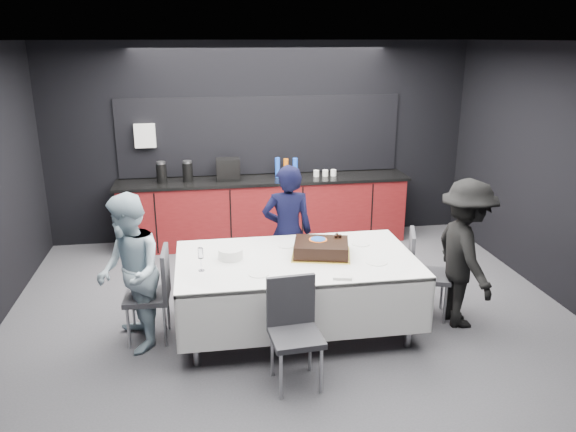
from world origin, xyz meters
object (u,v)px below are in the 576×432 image
Objects in this scene: plate_stack at (231,254)px; chair_left at (155,288)px; cake_assembly at (321,248)px; person_left at (129,273)px; party_table at (296,271)px; person_center at (288,233)px; person_right at (465,254)px; champagne_flute at (201,255)px; chair_right at (421,268)px; chair_near at (294,324)px.

plate_stack is 0.26× the size of chair_left.
cake_assembly is 0.44× the size of person_left.
party_table is 0.78m from person_center.
cake_assembly is 0.71× the size of chair_left.
person_left is at bearing -171.22° from plate_stack.
person_right reaches higher than party_table.
cake_assembly is 1.84m from person_left.
party_table is at bearing -7.57° from plate_stack.
person_left reaches higher than champagne_flute.
champagne_flute is (-0.29, -0.26, 0.11)m from plate_stack.
person_center is (0.67, 0.69, -0.06)m from plate_stack.
champagne_flute is at bearing -172.87° from chair_right.
chair_left is 1.00× the size of chair_right.
person_left is (-0.95, -0.15, -0.08)m from plate_stack.
person_left is at bearing -152.36° from chair_left.
cake_assembly reaches higher than chair_left.
champagne_flute is 2.62m from person_right.
person_right is at bearing -34.85° from chair_right.
chair_left and chair_near have the same top height.
party_table is 1.58m from person_left.
person_center reaches higher than person_right.
chair_left is 3.08m from person_right.
person_left is (-1.62, -0.83, -0.02)m from person_center.
party_table is 1.51× the size of person_center.
person_left is (-0.21, -0.11, 0.22)m from chair_left.
person_center reaches higher than chair_left.
chair_right is 1.00× the size of chair_near.
plate_stack is at bearing 48.37° from person_center.
chair_right is 0.48m from person_right.
cake_assembly is 1.66m from chair_left.
champagne_flute reaches higher than party_table.
chair_near is at bearing -101.28° from party_table.
cake_assembly is at bearing -175.96° from chair_right.
chair_right is (2.72, 0.06, 0.00)m from chair_left.
person_left is at bearing 90.02° from person_right.
cake_assembly is 1.20m from champagne_flute.
person_right is at bearing 0.94° from champagne_flute.
person_center reaches higher than person_left.
party_table is 2.51× the size of chair_left.
chair_left is at bearing 102.73° from person_left.
champagne_flute is at bearing 47.24° from person_center.
champagne_flute reaches higher than chair_near.
champagne_flute reaches higher than cake_assembly.
person_left is (-0.66, 0.11, -0.19)m from champagne_flute.
party_table is 10.36× the size of champagne_flute.
person_right is at bearing 154.19° from person_center.
person_center is at bearing 27.21° from chair_left.
plate_stack reaches higher than party_table.
champagne_flute is 0.15× the size of person_center.
person_right is (2.33, -0.21, -0.07)m from plate_stack.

